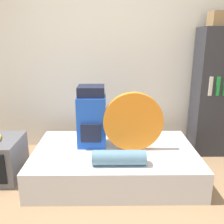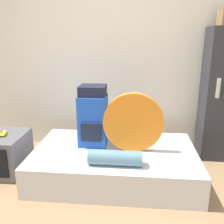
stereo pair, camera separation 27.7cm
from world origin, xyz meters
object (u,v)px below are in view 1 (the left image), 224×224
Objects in this scene: bookshelf at (221,93)px; tent_bag at (133,122)px; backpack at (92,117)px; cardboard_box at (223,19)px; sleeping_roll at (119,158)px.

tent_bag is at bearing -151.91° from bookshelf.
backpack is at bearing -163.04° from bookshelf.
backpack is at bearing -162.14° from cardboard_box.
backpack is 2.06m from cardboard_box.
backpack is 0.65m from sleeping_roll.
bookshelf reaches higher than backpack.
backpack is at bearing 163.51° from tent_bag.
cardboard_box is at bearing 178.05° from bookshelf.
sleeping_roll is (0.31, -0.50, -0.27)m from backpack.
sleeping_roll is 2.19m from cardboard_box.
bookshelf is at bearing -1.95° from cardboard_box.
backpack is 1.06× the size of tent_bag.
tent_bag is 0.48m from sleeping_roll.
backpack is at bearing 121.21° from sleeping_roll.
cardboard_box reaches higher than tent_bag.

